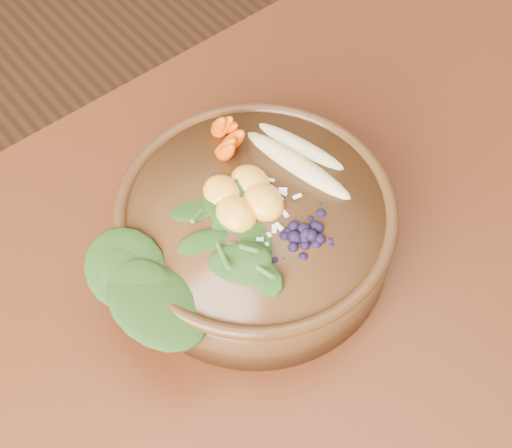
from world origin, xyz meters
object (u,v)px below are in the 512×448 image
(kale_heap, at_px, (181,196))
(blueberry_pile, at_px, (307,224))
(carrot_cluster, at_px, (225,117))
(mandarin_cluster, at_px, (243,189))
(dining_table, at_px, (506,231))
(banana_halves, at_px, (300,147))
(stoneware_bowl, at_px, (256,229))

(kale_heap, height_order, blueberry_pile, kale_heap)
(carrot_cluster, bearing_deg, mandarin_cluster, -129.81)
(dining_table, height_order, blueberry_pile, blueberry_pile)
(mandarin_cluster, bearing_deg, kale_heap, 152.60)
(kale_heap, xyz_separation_m, mandarin_cluster, (0.06, -0.03, -0.01))
(mandarin_cluster, bearing_deg, banana_halves, 4.64)
(dining_table, bearing_deg, banana_halves, 143.49)
(carrot_cluster, relative_size, banana_halves, 0.47)
(dining_table, xyz_separation_m, banana_halves, (-0.22, 0.17, 0.19))
(dining_table, height_order, kale_heap, kale_heap)
(dining_table, xyz_separation_m, carrot_cluster, (-0.27, 0.23, 0.21))
(blueberry_pile, bearing_deg, stoneware_bowl, 107.25)
(carrot_cluster, bearing_deg, stoneware_bowl, -123.69)
(mandarin_cluster, bearing_deg, stoneware_bowl, -81.95)
(kale_heap, bearing_deg, carrot_cluster, 24.90)
(mandarin_cluster, bearing_deg, dining_table, -27.36)
(banana_halves, bearing_deg, blueberry_pile, -141.51)
(carrot_cluster, height_order, banana_halves, carrot_cluster)
(banana_halves, distance_m, mandarin_cluster, 0.08)
(carrot_cluster, xyz_separation_m, banana_halves, (0.05, -0.06, -0.03))
(banana_halves, xyz_separation_m, mandarin_cluster, (-0.08, -0.01, 0.00))
(stoneware_bowl, relative_size, blueberry_pile, 2.16)
(carrot_cluster, xyz_separation_m, blueberry_pile, (-0.01, -0.15, -0.02))
(kale_heap, bearing_deg, banana_halves, -9.16)
(blueberry_pile, bearing_deg, banana_halves, 52.87)
(kale_heap, xyz_separation_m, blueberry_pile, (0.08, -0.11, -0.00))
(dining_table, relative_size, banana_halves, 9.32)
(mandarin_cluster, height_order, blueberry_pile, blueberry_pile)
(dining_table, bearing_deg, stoneware_bowl, 155.18)
(dining_table, height_order, mandarin_cluster, mandarin_cluster)
(mandarin_cluster, bearing_deg, carrot_cluster, 64.58)
(kale_heap, relative_size, blueberry_pile, 1.42)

